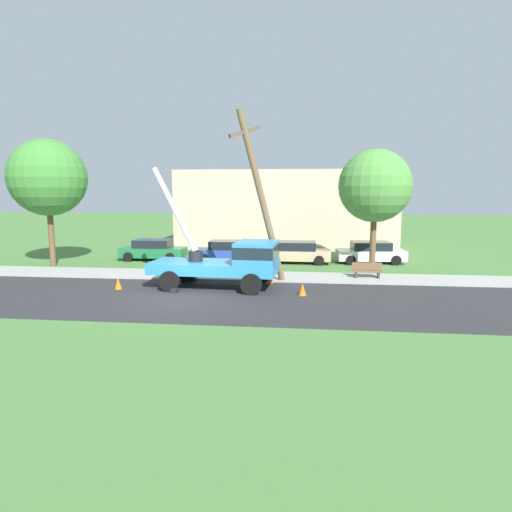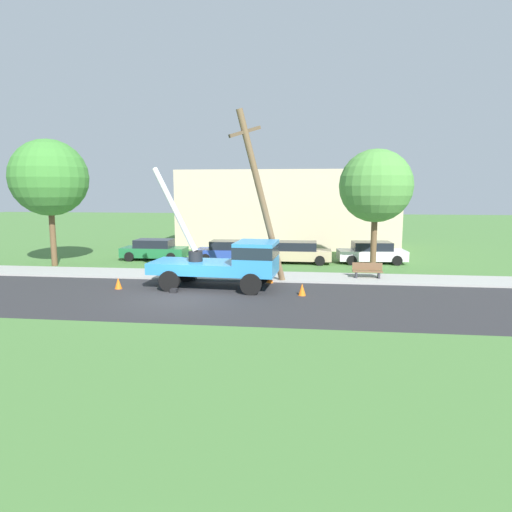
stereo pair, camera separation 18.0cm
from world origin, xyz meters
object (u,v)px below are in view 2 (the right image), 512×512
(park_bench, at_px, (367,271))
(parked_sedan_tan, at_px, (298,252))
(traffic_cone_ahead, at_px, (302,290))
(traffic_cone_curbside, at_px, (270,277))
(leaning_utility_pole, at_px, (261,197))
(roadside_tree_near, at_px, (49,178))
(roadside_tree_far, at_px, (376,186))
(utility_truck, at_px, (231,260))
(parked_sedan_white, at_px, (372,252))
(parked_sedan_blue, at_px, (229,251))
(parked_sedan_green, at_px, (154,250))
(traffic_cone_behind, at_px, (118,283))

(park_bench, bearing_deg, parked_sedan_tan, 127.56)
(traffic_cone_ahead, relative_size, traffic_cone_curbside, 1.00)
(leaning_utility_pole, distance_m, roadside_tree_near, 14.43)
(parked_sedan_tan, bearing_deg, leaning_utility_pole, -102.91)
(roadside_tree_far, bearing_deg, park_bench, -102.88)
(utility_truck, height_order, parked_sedan_white, utility_truck)
(traffic_cone_ahead, height_order, parked_sedan_blue, parked_sedan_blue)
(leaning_utility_pole, relative_size, roadside_tree_far, 1.21)
(leaning_utility_pole, distance_m, roadside_tree_far, 8.01)
(utility_truck, height_order, parked_sedan_green, utility_truck)
(roadside_tree_near, bearing_deg, parked_sedan_green, 29.76)
(traffic_cone_ahead, relative_size, parked_sedan_white, 0.12)
(leaning_utility_pole, height_order, park_bench, leaning_utility_pole)
(parked_sedan_blue, height_order, roadside_tree_near, roadside_tree_near)
(leaning_utility_pole, xyz_separation_m, traffic_cone_behind, (-6.87, -1.83, -4.17))
(leaning_utility_pole, bearing_deg, traffic_cone_behind, -165.06)
(traffic_cone_curbside, relative_size, park_bench, 0.35)
(utility_truck, distance_m, parked_sedan_green, 10.83)
(traffic_cone_behind, distance_m, traffic_cone_curbside, 7.63)
(utility_truck, distance_m, park_bench, 7.67)
(parked_sedan_green, distance_m, parked_sedan_tan, 9.90)
(traffic_cone_ahead, xyz_separation_m, traffic_cone_curbside, (-1.73, 2.68, 0.00))
(traffic_cone_curbside, bearing_deg, parked_sedan_tan, 79.42)
(roadside_tree_near, height_order, roadside_tree_far, roadside_tree_near)
(parked_sedan_tan, distance_m, park_bench, 6.45)
(traffic_cone_ahead, bearing_deg, parked_sedan_green, 137.54)
(traffic_cone_behind, bearing_deg, roadside_tree_near, 138.94)
(traffic_cone_curbside, distance_m, parked_sedan_white, 9.42)
(traffic_cone_ahead, bearing_deg, parked_sedan_tan, 93.00)
(utility_truck, relative_size, traffic_cone_curbside, 12.05)
(parked_sedan_tan, relative_size, park_bench, 2.75)
(parked_sedan_green, height_order, roadside_tree_far, roadside_tree_far)
(traffic_cone_ahead, bearing_deg, parked_sedan_white, 66.01)
(leaning_utility_pole, xyz_separation_m, traffic_cone_curbside, (0.40, 0.51, -4.17))
(park_bench, bearing_deg, leaning_utility_pole, -159.93)
(parked_sedan_blue, distance_m, parked_sedan_tan, 4.58)
(traffic_cone_curbside, xyz_separation_m, parked_sedan_blue, (-3.34, 6.63, 0.43))
(parked_sedan_blue, bearing_deg, utility_truck, -79.31)
(roadside_tree_far, bearing_deg, parked_sedan_white, 84.46)
(roadside_tree_far, bearing_deg, parked_sedan_green, 170.83)
(leaning_utility_pole, bearing_deg, traffic_cone_ahead, -45.57)
(park_bench, bearing_deg, traffic_cone_ahead, -129.32)
(traffic_cone_behind, distance_m, parked_sedan_white, 16.40)
(utility_truck, relative_size, traffic_cone_behind, 12.05)
(leaning_utility_pole, height_order, roadside_tree_near, leaning_utility_pole)
(traffic_cone_ahead, xyz_separation_m, park_bench, (3.44, 4.20, 0.18))
(traffic_cone_behind, xyz_separation_m, parked_sedan_blue, (3.92, 8.97, 0.43))
(traffic_cone_behind, xyz_separation_m, parked_sedan_tan, (8.50, 8.97, 0.43))
(traffic_cone_curbside, bearing_deg, parked_sedan_green, 141.76)
(traffic_cone_curbside, height_order, parked_sedan_green, parked_sedan_green)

